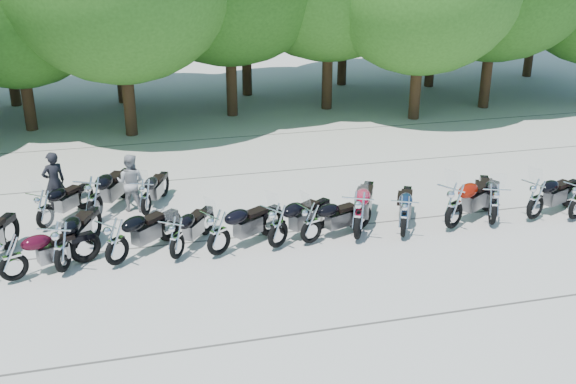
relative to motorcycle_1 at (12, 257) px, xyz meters
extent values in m
plane|color=#A49D94|center=(6.39, -0.40, -0.63)|extent=(90.00, 90.00, 0.00)
cylinder|color=#3A2614|center=(-0.86, 12.43, 1.02)|extent=(0.44, 0.44, 3.31)
cylinder|color=#3A2614|center=(2.82, 10.83, 1.34)|extent=(0.44, 0.44, 3.93)
cylinder|color=#3A2614|center=(6.93, 12.68, 1.44)|extent=(0.44, 0.44, 4.13)
cylinder|color=#3A2614|center=(11.00, 12.80, 1.42)|extent=(0.44, 0.44, 4.09)
cylinder|color=#3A2614|center=(13.94, 10.41, 1.18)|extent=(0.44, 0.44, 3.62)
cylinder|color=#3A2614|center=(17.59, 11.38, 1.36)|extent=(0.44, 0.44, 3.98)
cylinder|color=#3A2614|center=(-1.90, 16.57, 1.13)|extent=(0.44, 0.44, 3.52)
cylinder|color=#3A2614|center=(2.63, 16.02, 1.08)|extent=(0.44, 0.44, 3.42)
cylinder|color=#3A2614|center=(8.19, 16.06, 1.15)|extent=(0.44, 0.44, 3.56)
cylinder|color=#3A2614|center=(13.08, 17.07, 1.25)|extent=(0.44, 0.44, 3.76)
cylinder|color=#3A2614|center=(17.07, 15.69, 1.19)|extent=(0.44, 0.44, 3.63)
cylinder|color=#3A2614|center=(23.00, 16.62, 1.56)|extent=(0.44, 0.44, 4.37)
imported|color=black|center=(0.62, 3.94, 0.22)|extent=(0.73, 0.63, 1.69)
imported|color=#9D9C9F|center=(2.61, 3.55, 0.17)|extent=(0.94, 0.85, 1.60)
camera|label=1|loc=(2.63, -13.98, 6.63)|focal=42.00mm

